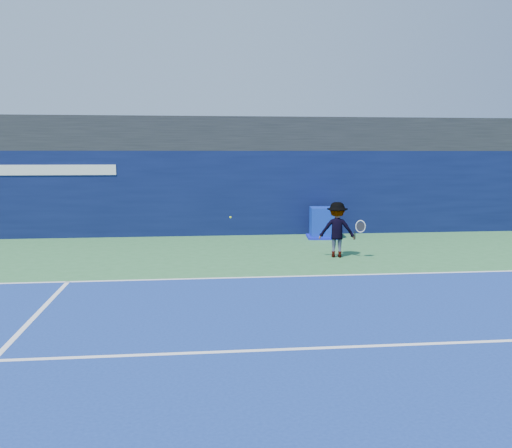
# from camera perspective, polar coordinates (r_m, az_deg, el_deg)

# --- Properties ---
(ground) EXTENTS (80.00, 80.00, 0.00)m
(ground) POSITION_cam_1_polar(r_m,az_deg,el_deg) (10.72, 5.58, -8.71)
(ground) COLOR #326F3B
(ground) RESTS_ON ground
(baseline) EXTENTS (24.00, 0.10, 0.01)m
(baseline) POSITION_cam_1_polar(r_m,az_deg,el_deg) (13.58, 2.93, -5.27)
(baseline) COLOR white
(baseline) RESTS_ON ground
(service_line) EXTENTS (24.00, 0.10, 0.01)m
(service_line) POSITION_cam_1_polar(r_m,az_deg,el_deg) (8.86, 8.33, -12.11)
(service_line) COLOR white
(service_line) RESTS_ON ground
(stadium_band) EXTENTS (36.00, 3.00, 1.20)m
(stadium_band) POSITION_cam_1_polar(r_m,az_deg,el_deg) (21.70, -0.71, 8.90)
(stadium_band) COLOR black
(stadium_band) RESTS_ON back_wall_assembly
(back_wall_assembly) EXTENTS (36.00, 1.03, 3.00)m
(back_wall_assembly) POSITION_cam_1_polar(r_m,az_deg,el_deg) (20.74, -0.44, 3.18)
(back_wall_assembly) COLOR #0A123B
(back_wall_assembly) RESTS_ON ground
(equipment_cart) EXTENTS (1.22, 1.22, 1.06)m
(equipment_cart) POSITION_cam_1_polar(r_m,az_deg,el_deg) (19.85, 6.74, 0.01)
(equipment_cart) COLOR #0B23A1
(equipment_cart) RESTS_ON ground
(tennis_player) EXTENTS (1.29, 0.79, 1.56)m
(tennis_player) POSITION_cam_1_polar(r_m,az_deg,el_deg) (16.19, 8.10, -0.56)
(tennis_player) COLOR silver
(tennis_player) RESTS_ON ground
(tennis_ball) EXTENTS (0.06, 0.06, 0.06)m
(tennis_ball) POSITION_cam_1_polar(r_m,az_deg,el_deg) (15.55, -2.57, 0.69)
(tennis_ball) COLOR #C1D818
(tennis_ball) RESTS_ON ground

